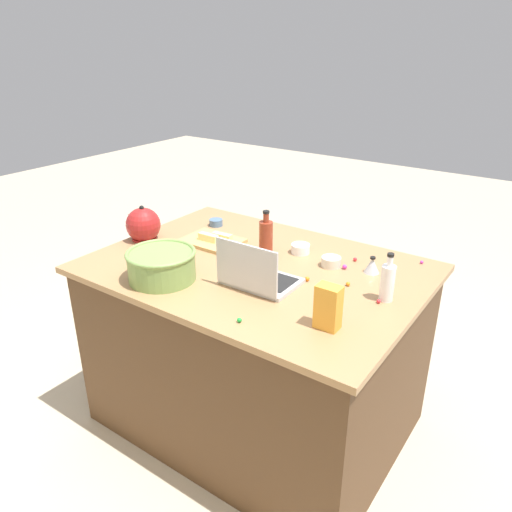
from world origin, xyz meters
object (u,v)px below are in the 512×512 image
Objects in this scene: cutting_board at (212,241)px; butter_stick_left at (222,237)px; mixing_bowl_large at (162,265)px; bottle_vinegar at (388,282)px; ramekin_medium at (216,223)px; candy_bag at (328,307)px; laptop at (257,276)px; kettle at (143,225)px; butter_stick_right at (208,237)px; kitchen_timer at (372,265)px; ramekin_wide at (300,249)px; ramekin_small at (331,262)px; bottle_soy at (266,236)px.

cutting_board is 2.68× the size of butter_stick_left.
bottle_vinegar is (-0.87, -0.38, 0.01)m from mixing_bowl_large.
ramekin_medium is 1.18m from candy_bag.
laptop is 0.42m from candy_bag.
laptop reaches higher than kettle.
mixing_bowl_large is (0.38, 0.18, 0.02)m from laptop.
butter_stick_right is at bearing 76.80° from cutting_board.
kitchen_timer is at bearing -140.87° from mixing_bowl_large.
candy_bag is at bearing 95.53° from kitchen_timer.
mixing_bowl_large is 0.69m from ramekin_wide.
laptop is 3.45× the size of ramekin_small.
butter_stick_left is at bearing -26.68° from candy_bag.
bottle_soy reaches higher than ramekin_medium.
kettle is at bearing 22.38° from ramekin_wide.
kettle reaches higher than butter_stick_right.
butter_stick_left is at bearing 7.15° from bottle_soy.
bottle_vinegar reaches higher than butter_stick_left.
cutting_board is 3.94× the size of ramekin_medium.
candy_bag is (-1.19, 0.22, 0.01)m from kettle.
cutting_board is 0.06m from butter_stick_left.
kitchen_timer is at bearing -170.48° from bottle_soy.
butter_stick_left is 0.59m from ramekin_small.
candy_bag is at bearing 73.23° from bottle_vinegar.
butter_stick_left is 0.41m from ramekin_wide.
butter_stick_right is 1.43× the size of kitchen_timer.
laptop is 0.37m from bottle_soy.
candy_bag reaches higher than butter_stick_right.
butter_stick_left reaches higher than ramekin_wide.
bottle_soy is 0.26m from butter_stick_left.
laptop is 1.02× the size of mixing_bowl_large.
ramekin_small is at bearing -171.47° from cutting_board.
butter_stick_left is 1.22× the size of ramekin_small.
bottle_vinegar is at bearing 157.77° from ramekin_wide.
bottle_vinegar reaches higher than kitchen_timer.
laptop reaches higher than butter_stick_left.
laptop is 1.83× the size of candy_bag.
bottle_soy reaches higher than bottle_vinegar.
ramekin_wide is (0.19, -0.05, 0.00)m from ramekin_small.
laptop is 4.05× the size of kitchen_timer.
ramekin_medium is at bearing -19.17° from bottle_soy.
candy_bag is (-0.40, 0.12, 0.04)m from laptop.
butter_stick_right is at bearing -2.64° from bottle_vinegar.
butter_stick_right is 0.65m from ramekin_small.
ramekin_medium is at bearing -13.93° from bottle_vinegar.
butter_stick_right is 0.65× the size of candy_bag.
ramekin_wide is (-0.39, -0.12, -0.01)m from butter_stick_left.
cutting_board is 0.47m from ramekin_wide.
kettle is 2.36× the size of ramekin_small.
cutting_board is at bearing -29.64° from laptop.
butter_stick_right is 0.27m from ramekin_medium.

